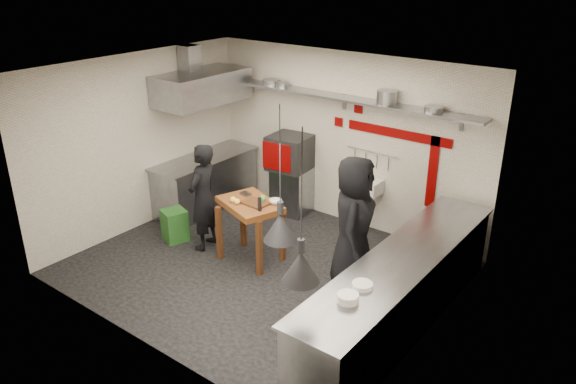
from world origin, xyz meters
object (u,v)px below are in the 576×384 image
Objects in this scene: chef_left at (203,197)px; prep_table at (251,231)px; oven_stand at (292,191)px; combi_oven at (290,152)px; chef_right at (354,223)px; green_bin at (175,225)px.

prep_table is at bearing 85.42° from chef_left.
oven_stand is 0.69m from combi_oven.
combi_oven is at bearing 127.67° from prep_table.
oven_stand is at bearing 19.71° from combi_oven.
chef_right is at bearing -39.52° from oven_stand.
green_bin is at bearing -118.13° from combi_oven.
oven_stand is at bearing 66.90° from green_bin.
chef_right is (2.33, 0.45, 0.09)m from chef_left.
oven_stand is 0.87× the size of prep_table.
combi_oven is 1.86m from prep_table.
chef_left is (-0.81, -0.13, 0.36)m from prep_table.
prep_table is (0.52, -1.68, 0.06)m from oven_stand.
chef_left reaches higher than prep_table.
prep_table is 0.50× the size of chef_right.
chef_left is (-0.29, -1.81, 0.42)m from oven_stand.
chef_left is at bearing -104.81° from oven_stand.
combi_oven is at bearing 33.59° from chef_right.
oven_stand is at bearing 157.20° from chef_left.
chef_right is (2.87, 0.58, 0.67)m from green_bin.
combi_oven is 1.31× the size of green_bin.
prep_table reaches higher than oven_stand.
chef_left is (0.54, 0.13, 0.57)m from green_bin.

